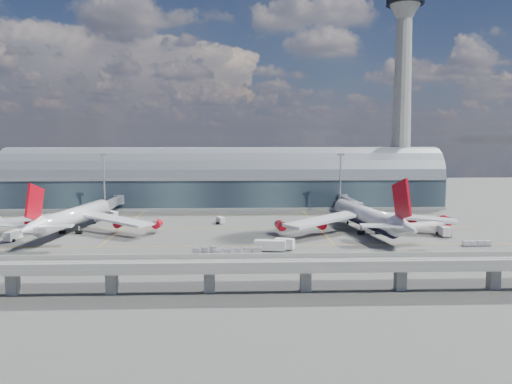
{
  "coord_description": "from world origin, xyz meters",
  "views": [
    {
      "loc": [
        5.76,
        -155.93,
        31.45
      ],
      "look_at": [
        12.16,
        10.0,
        14.0
      ],
      "focal_mm": 35.0,
      "sensor_mm": 36.0,
      "label": 1
    }
  ],
  "objects_px": {
    "airliner_right": "(368,217)",
    "service_truck_1": "(284,244)",
    "airliner_left": "(72,217)",
    "cargo_train_1": "(238,252)",
    "service_truck_3": "(444,231)",
    "service_truck_4": "(221,220)",
    "control_tower": "(402,97)",
    "service_truck_5": "(111,215)",
    "cargo_train_0": "(206,250)",
    "service_truck_2": "(270,245)",
    "floodlight_mast_left": "(104,182)",
    "cargo_train_2": "(477,243)",
    "floodlight_mast_right": "(340,182)",
    "service_truck_0": "(13,235)"
  },
  "relations": [
    {
      "from": "airliner_right",
      "to": "service_truck_1",
      "type": "bearing_deg",
      "value": -149.32
    },
    {
      "from": "airliner_left",
      "to": "cargo_train_1",
      "type": "bearing_deg",
      "value": -25.01
    },
    {
      "from": "service_truck_3",
      "to": "cargo_train_1",
      "type": "height_order",
      "value": "service_truck_3"
    },
    {
      "from": "cargo_train_1",
      "to": "service_truck_4",
      "type": "bearing_deg",
      "value": 20.89
    },
    {
      "from": "service_truck_3",
      "to": "cargo_train_1",
      "type": "bearing_deg",
      "value": -156.17
    },
    {
      "from": "control_tower",
      "to": "service_truck_5",
      "type": "bearing_deg",
      "value": -163.34
    },
    {
      "from": "airliner_right",
      "to": "cargo_train_0",
      "type": "xyz_separation_m",
      "value": [
        -52.75,
        -28.68,
        -4.51
      ]
    },
    {
      "from": "service_truck_4",
      "to": "service_truck_5",
      "type": "relative_size",
      "value": 0.76
    },
    {
      "from": "airliner_left",
      "to": "service_truck_2",
      "type": "xyz_separation_m",
      "value": [
        64.98,
        -30.08,
        -3.91
      ]
    },
    {
      "from": "airliner_left",
      "to": "floodlight_mast_left",
      "type": "bearing_deg",
      "value": 97.15
    },
    {
      "from": "service_truck_3",
      "to": "airliner_left",
      "type": "bearing_deg",
      "value": 178.98
    },
    {
      "from": "service_truck_3",
      "to": "cargo_train_2",
      "type": "bearing_deg",
      "value": -74.1
    },
    {
      "from": "service_truck_1",
      "to": "service_truck_3",
      "type": "relative_size",
      "value": 0.89
    },
    {
      "from": "control_tower",
      "to": "service_truck_1",
      "type": "height_order",
      "value": "control_tower"
    },
    {
      "from": "floodlight_mast_right",
      "to": "airliner_right",
      "type": "bearing_deg",
      "value": -90.17
    },
    {
      "from": "service_truck_0",
      "to": "control_tower",
      "type": "bearing_deg",
      "value": 34.6
    },
    {
      "from": "airliner_right",
      "to": "service_truck_4",
      "type": "bearing_deg",
      "value": 149.22
    },
    {
      "from": "service_truck_2",
      "to": "cargo_train_1",
      "type": "distance_m",
      "value": 10.41
    },
    {
      "from": "floodlight_mast_left",
      "to": "service_truck_4",
      "type": "height_order",
      "value": "floodlight_mast_left"
    },
    {
      "from": "service_truck_0",
      "to": "service_truck_1",
      "type": "distance_m",
      "value": 85.39
    },
    {
      "from": "service_truck_0",
      "to": "floodlight_mast_left",
      "type": "bearing_deg",
      "value": 80.87
    },
    {
      "from": "service_truck_0",
      "to": "airliner_left",
      "type": "bearing_deg",
      "value": 44.83
    },
    {
      "from": "airliner_right",
      "to": "floodlight_mast_left",
      "type": "bearing_deg",
      "value": 147.14
    },
    {
      "from": "service_truck_3",
      "to": "service_truck_5",
      "type": "relative_size",
      "value": 1.09
    },
    {
      "from": "service_truck_0",
      "to": "service_truck_2",
      "type": "distance_m",
      "value": 81.61
    },
    {
      "from": "cargo_train_1",
      "to": "cargo_train_2",
      "type": "xyz_separation_m",
      "value": [
        71.1,
        9.33,
        -0.2
      ]
    },
    {
      "from": "cargo_train_2",
      "to": "floodlight_mast_right",
      "type": "bearing_deg",
      "value": 24.21
    },
    {
      "from": "service_truck_4",
      "to": "cargo_train_1",
      "type": "distance_m",
      "value": 52.51
    },
    {
      "from": "control_tower",
      "to": "service_truck_0",
      "type": "height_order",
      "value": "control_tower"
    },
    {
      "from": "service_truck_3",
      "to": "service_truck_0",
      "type": "bearing_deg",
      "value": -175.65
    },
    {
      "from": "service_truck_4",
      "to": "cargo_train_0",
      "type": "relative_size",
      "value": 0.62
    },
    {
      "from": "control_tower",
      "to": "service_truck_1",
      "type": "xyz_separation_m",
      "value": [
        -65.65,
        -98.66,
        -50.02
      ]
    },
    {
      "from": "service_truck_0",
      "to": "cargo_train_1",
      "type": "bearing_deg",
      "value": -12.35
    },
    {
      "from": "service_truck_5",
      "to": "floodlight_mast_left",
      "type": "bearing_deg",
      "value": 62.5
    },
    {
      "from": "control_tower",
      "to": "cargo_train_0",
      "type": "bearing_deg",
      "value": -130.5
    },
    {
      "from": "control_tower",
      "to": "airliner_left",
      "type": "relative_size",
      "value": 1.62
    },
    {
      "from": "airliner_right",
      "to": "service_truck_2",
      "type": "bearing_deg",
      "value": -150.94
    },
    {
      "from": "service_truck_0",
      "to": "cargo_train_2",
      "type": "distance_m",
      "value": 142.07
    },
    {
      "from": "airliner_left",
      "to": "service_truck_0",
      "type": "distance_m",
      "value": 19.17
    },
    {
      "from": "service_truck_0",
      "to": "service_truck_4",
      "type": "xyz_separation_m",
      "value": [
        64.01,
        29.11,
        -0.29
      ]
    },
    {
      "from": "cargo_train_2",
      "to": "service_truck_4",
      "type": "bearing_deg",
      "value": 63.61
    },
    {
      "from": "service_truck_2",
      "to": "cargo_train_2",
      "type": "distance_m",
      "value": 62.04
    },
    {
      "from": "service_truck_4",
      "to": "cargo_train_1",
      "type": "xyz_separation_m",
      "value": [
        6.3,
        -52.13,
        -0.31
      ]
    },
    {
      "from": "floodlight_mast_left",
      "to": "service_truck_1",
      "type": "xyz_separation_m",
      "value": [
        69.35,
        -70.66,
        -12.01
      ]
    },
    {
      "from": "airliner_left",
      "to": "service_truck_5",
      "type": "height_order",
      "value": "airliner_left"
    },
    {
      "from": "service_truck_4",
      "to": "cargo_train_1",
      "type": "height_order",
      "value": "service_truck_4"
    },
    {
      "from": "service_truck_0",
      "to": "service_truck_5",
      "type": "relative_size",
      "value": 1.2
    },
    {
      "from": "airliner_left",
      "to": "airliner_right",
      "type": "relative_size",
      "value": 0.97
    },
    {
      "from": "control_tower",
      "to": "floodlight_mast_left",
      "type": "distance_m",
      "value": 143.01
    },
    {
      "from": "cargo_train_0",
      "to": "service_truck_2",
      "type": "bearing_deg",
      "value": -58.33
    }
  ]
}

